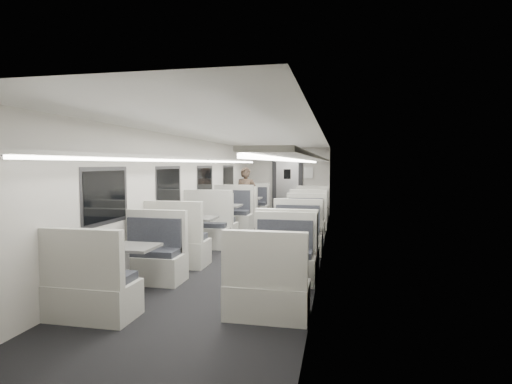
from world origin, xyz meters
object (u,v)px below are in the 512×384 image
at_px(booth_left_d, 126,271).
at_px(exit_sign, 286,151).
at_px(booth_left_a, 247,209).
at_px(booth_right_c, 293,243).
at_px(passenger, 246,197).
at_px(booth_right_a, 311,212).
at_px(booth_right_d, 277,271).
at_px(vestibule_door, 287,185).
at_px(booth_right_b, 303,226).
at_px(booth_left_c, 193,236).
at_px(booth_left_b, 221,221).

height_order(booth_left_d, exit_sign, exit_sign).
relative_size(booth_left_a, booth_right_c, 1.08).
bearing_deg(passenger, booth_right_a, 13.64).
xyz_separation_m(booth_right_d, vestibule_door, (-1.00, 9.06, 0.69)).
height_order(booth_left_a, vestibule_door, vestibule_door).
xyz_separation_m(booth_right_b, booth_right_c, (0.00, -2.02, 0.01)).
distance_m(booth_left_c, booth_right_c, 2.01).
xyz_separation_m(booth_left_a, passenger, (0.15, -0.76, 0.47)).
distance_m(vestibule_door, exit_sign, 1.33).
relative_size(passenger, exit_sign, 2.77).
distance_m(booth_left_c, passenger, 3.96).
distance_m(booth_left_a, exit_sign, 2.75).
distance_m(booth_right_b, vestibule_door, 5.20).
bearing_deg(vestibule_door, passenger, -105.86).
distance_m(booth_left_b, booth_right_b, 2.00).
bearing_deg(vestibule_door, booth_right_a, -67.10).
bearing_deg(passenger, booth_right_d, -77.79).
bearing_deg(booth_right_b, booth_left_a, 125.11).
relative_size(booth_left_c, passenger, 1.27).
distance_m(booth_left_a, booth_right_c, 5.26).
relative_size(booth_right_c, exit_sign, 3.29).
bearing_deg(booth_right_c, booth_right_b, 90.00).
bearing_deg(booth_right_b, vestibule_door, 101.18).
bearing_deg(booth_left_a, booth_right_a, -4.32).
relative_size(booth_right_c, booth_right_d, 1.03).
bearing_deg(booth_right_a, booth_right_b, -90.00).
height_order(booth_left_a, booth_right_b, booth_left_a).
height_order(booth_left_c, exit_sign, exit_sign).
distance_m(booth_left_b, vestibule_door, 5.14).
distance_m(booth_left_a, booth_right_b, 3.48).
xyz_separation_m(booth_left_d, exit_sign, (1.00, 8.99, 1.92)).
relative_size(booth_left_c, booth_right_b, 1.10).
bearing_deg(booth_right_d, booth_left_a, 106.29).
xyz_separation_m(booth_left_a, booth_right_b, (2.00, -2.84, -0.04)).
xyz_separation_m(booth_right_b, booth_right_d, (0.00, -4.00, -0.00)).
relative_size(booth_right_b, booth_right_d, 1.01).
bearing_deg(booth_left_a, booth_right_d, -73.71).
height_order(vestibule_door, exit_sign, exit_sign).
bearing_deg(booth_left_d, booth_right_d, 11.74).
bearing_deg(booth_right_a, booth_left_d, -105.72).
bearing_deg(booth_right_a, passenger, -161.67).
bearing_deg(exit_sign, booth_left_a, -120.05).
height_order(passenger, vestibule_door, vestibule_door).
xyz_separation_m(booth_right_c, booth_right_d, (0.00, -1.97, -0.01)).
height_order(booth_right_b, passenger, passenger).
bearing_deg(booth_right_a, booth_right_d, -90.00).
bearing_deg(booth_right_a, booth_right_c, -90.00).
relative_size(passenger, vestibule_door, 0.82).
bearing_deg(passenger, booth_left_b, -99.03).
xyz_separation_m(booth_left_b, booth_left_d, (0.00, -4.47, -0.05)).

